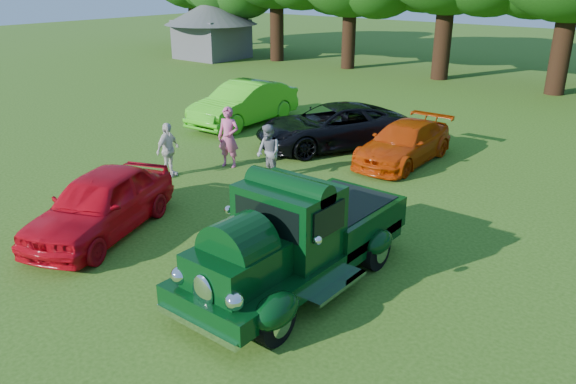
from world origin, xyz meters
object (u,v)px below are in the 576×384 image
Objects in this scene: spectator_pink at (229,137)px; gazebo at (211,23)px; hero_pickup at (297,240)px; back_car_black at (332,126)px; spectator_grey at (268,152)px; back_car_orange at (404,143)px; red_convertible at (101,203)px; back_car_lime at (244,103)px; spectator_white at (168,150)px.

gazebo is (-17.60, 16.44, 1.47)m from spectator_pink.
hero_pickup reaches higher than back_car_black.
spectator_grey is 0.25× the size of gazebo.
back_car_black is (-4.60, 7.92, -0.16)m from hero_pickup.
back_car_orange is at bearing -30.49° from gazebo.
gazebo is at bearing 109.35° from red_convertible.
red_convertible is 2.30× the size of spectator_pink.
red_convertible is at bearing -77.98° from spectator_grey.
back_car_lime is (-9.11, 8.37, -0.07)m from hero_pickup.
hero_pickup is at bearing -44.99° from back_car_lime.
spectator_white reaches higher than back_car_black.
back_car_black is (4.51, -0.45, -0.09)m from back_car_lime.
spectator_pink is 1.69m from spectator_grey.
back_car_lime is at bearing 157.74° from spectator_grey.
back_car_orange is at bearing 24.60° from spectator_pink.
back_car_lime reaches higher than red_convertible.
hero_pickup is at bearing -122.32° from spectator_white.
spectator_pink is at bearing -43.04° from gazebo.
back_car_lime is at bearing -40.49° from gazebo.
back_car_lime is at bearing 93.15° from red_convertible.
red_convertible is 2.67× the size of spectator_white.
back_car_black is 2.69m from back_car_orange.
spectator_pink is 1.16× the size of spectator_white.
hero_pickup is 8.17m from back_car_orange.
spectator_white is at bearing 159.64° from hero_pickup.
spectator_grey reaches higher than back_car_black.
spectator_pink is at bearing -35.44° from spectator_white.
spectator_grey is (-2.30, -3.83, 0.18)m from back_car_orange.
red_convertible is 10.34m from back_car_lime.
spectator_pink is 1.16× the size of spectator_grey.
gazebo is at bearing 118.45° from spectator_pink.
spectator_pink is at bearing -79.53° from back_car_black.
spectator_white is (-4.74, -5.47, 0.18)m from back_car_orange.
spectator_grey is (-4.21, 4.11, -0.09)m from hero_pickup.
red_convertible is 28.67m from gazebo.
spectator_white is (-0.76, -1.74, -0.13)m from spectator_pink.
hero_pickup reaches higher than back_car_lime.
spectator_grey is (0.61, 5.15, 0.07)m from red_convertible.
gazebo is at bearing 148.92° from back_car_orange.
back_car_black reaches higher than back_car_orange.
hero_pickup is 3.29× the size of spectator_white.
hero_pickup is 31.32m from gazebo.
hero_pickup is 3.29× the size of spectator_grey.
back_car_lime reaches higher than back_car_orange.
back_car_lime reaches higher than back_car_black.
spectator_pink reaches higher than back_car_black.
hero_pickup is at bearing -41.31° from gazebo.
spectator_pink is (3.22, -4.16, 0.11)m from back_car_lime.
spectator_white is (-2.44, -1.64, -0.00)m from spectator_grey.
spectator_pink reaches higher than spectator_grey.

